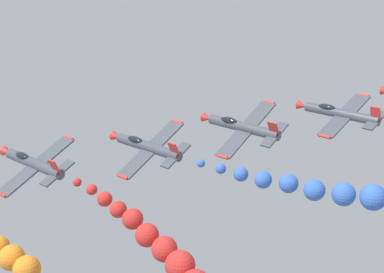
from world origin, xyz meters
name	(u,v)px	position (x,y,z in m)	size (l,w,h in m)	color
airplane_left_inner	(33,163)	(-13.78, 9.73, 102.28)	(8.91, 10.35, 4.15)	#474C56
airplane_right_inner	(147,146)	(-4.11, 2.80, 103.13)	(8.80, 10.35, 4.40)	#474C56
airplane_left_outer	(242,127)	(3.67, -4.00, 104.92)	(8.71, 10.35, 4.60)	#474C56
airplane_right_outer	(340,113)	(13.84, -10.26, 105.40)	(9.20, 10.35, 3.45)	#474C56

